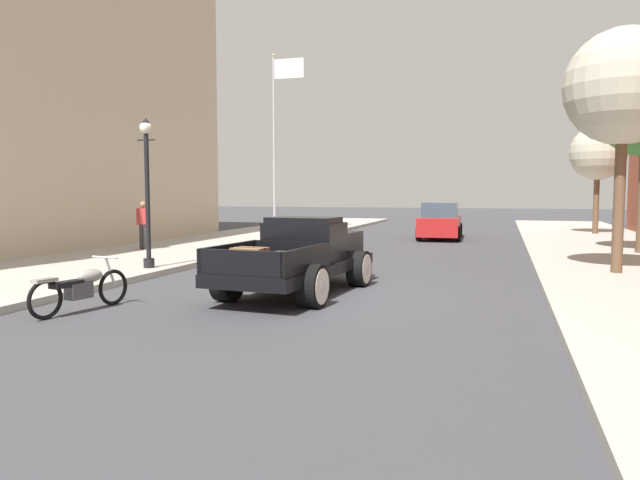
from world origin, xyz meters
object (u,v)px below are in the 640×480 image
Objects in this scene: street_lamp_near at (147,181)px; flagpole at (278,122)px; street_tree_nearest at (624,88)px; motorcycle_parked at (81,287)px; car_background_red at (440,222)px; hotrod_truck_black at (303,256)px; pedestrian_sidewalk_left at (143,222)px; street_tree_third at (598,153)px.

flagpole is (-2.62, 16.04, 3.39)m from street_lamp_near.
street_lamp_near is 11.93m from street_tree_nearest.
street_lamp_near is 0.42× the size of flagpole.
street_lamp_near is (-1.71, 4.69, 1.94)m from motorcycle_parked.
motorcycle_parked is 0.48× the size of car_background_red.
street_lamp_near is 0.66× the size of street_tree_nearest.
hotrod_truck_black is at bearing -17.26° from street_lamp_near.
street_tree_nearest is at bearing -43.79° from flagpole.
street_tree_nearest reaches higher than pedestrian_sidewalk_left.
street_tree_third reaches higher than hotrod_truck_black.
flagpole is (-4.32, 20.73, 5.33)m from motorcycle_parked.
flagpole reaches higher than car_background_red.
street_lamp_near is at bearing -113.67° from car_background_red.
motorcycle_parked is 10.17m from pedestrian_sidewalk_left.
street_lamp_near reaches higher than pedestrian_sidewalk_left.
car_background_red is 15.19m from street_lamp_near.
pedestrian_sidewalk_left is (-9.08, -9.54, 0.32)m from car_background_red.
street_tree_third is at bearing 84.12° from street_tree_nearest.
pedestrian_sidewalk_left is 20.89m from street_tree_third.
flagpole is at bearing 112.74° from hotrod_truck_black.
motorcycle_parked is at bearing -78.22° from flagpole.
hotrod_truck_black is 1.31× the size of street_lamp_near.
pedestrian_sidewalk_left is at bearing 173.17° from street_tree_nearest.
car_background_red is at bearing 85.00° from hotrod_truck_black.
street_tree_third is (6.91, 3.60, 3.17)m from car_background_red.
street_tree_nearest is (11.44, 2.56, 2.21)m from street_lamp_near.
motorcycle_parked is 5.36m from street_lamp_near.
street_tree_nearest reaches higher than hotrod_truck_black.
street_tree_third is (16.00, 13.13, 2.85)m from pedestrian_sidewalk_left.
motorcycle_parked is at bearing -143.33° from street_tree_nearest.
hotrod_truck_black is at bearing -95.00° from car_background_red.
street_tree_nearest is at bearing -6.83° from pedestrian_sidewalk_left.
street_tree_third is (1.53, 14.87, -0.65)m from street_tree_nearest.
street_tree_third is at bearing 53.33° from street_lamp_near.
street_lamp_near is 16.60m from flagpole.
car_background_red is 2.64× the size of pedestrian_sidewalk_left.
flagpole is at bearing 101.78° from motorcycle_parked.
car_background_red is at bearing 76.77° from motorcycle_parked.
pedestrian_sidewalk_left is 0.43× the size of street_lamp_near.
car_background_red is 10.26m from flagpole.
hotrod_truck_black is 0.99× the size of street_tree_third.
pedestrian_sidewalk_left is (-4.73, 8.98, 0.64)m from motorcycle_parked.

